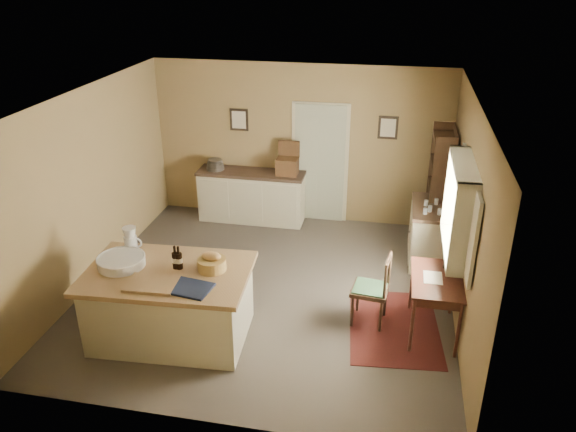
% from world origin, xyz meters
% --- Properties ---
extents(ground, '(5.00, 5.00, 0.00)m').
position_xyz_m(ground, '(0.00, 0.00, 0.00)').
color(ground, '#605549').
rests_on(ground, ground).
extents(wall_back, '(5.00, 0.10, 2.70)m').
position_xyz_m(wall_back, '(0.00, 2.50, 1.35)').
color(wall_back, olive).
rests_on(wall_back, ground).
extents(wall_front, '(5.00, 0.10, 2.70)m').
position_xyz_m(wall_front, '(0.00, -2.50, 1.35)').
color(wall_front, olive).
rests_on(wall_front, ground).
extents(wall_left, '(0.10, 5.00, 2.70)m').
position_xyz_m(wall_left, '(-2.50, 0.00, 1.35)').
color(wall_left, olive).
rests_on(wall_left, ground).
extents(wall_right, '(0.10, 5.00, 2.70)m').
position_xyz_m(wall_right, '(2.50, 0.00, 1.35)').
color(wall_right, olive).
rests_on(wall_right, ground).
extents(ceiling, '(5.00, 5.00, 0.00)m').
position_xyz_m(ceiling, '(0.00, 0.00, 2.70)').
color(ceiling, silver).
rests_on(ceiling, wall_back).
extents(door, '(0.97, 0.06, 2.11)m').
position_xyz_m(door, '(0.35, 2.47, 1.05)').
color(door, '#A6AA8E').
rests_on(door, ground).
extents(framed_prints, '(2.82, 0.02, 0.38)m').
position_xyz_m(framed_prints, '(0.20, 2.48, 1.72)').
color(framed_prints, black).
rests_on(framed_prints, ground).
extents(window, '(0.25, 1.99, 1.12)m').
position_xyz_m(window, '(2.42, -0.20, 1.55)').
color(window, beige).
rests_on(window, ground).
extents(work_island, '(1.99, 1.36, 1.20)m').
position_xyz_m(work_island, '(-0.92, -1.22, 0.48)').
color(work_island, beige).
rests_on(work_island, ground).
extents(sideboard, '(1.84, 0.53, 1.18)m').
position_xyz_m(sideboard, '(-0.79, 2.20, 0.48)').
color(sideboard, beige).
rests_on(sideboard, ground).
extents(rug, '(1.25, 1.70, 0.01)m').
position_xyz_m(rug, '(1.75, -0.53, 0.00)').
color(rug, '#521613').
rests_on(rug, ground).
extents(writing_desk, '(0.60, 0.98, 0.82)m').
position_xyz_m(writing_desk, '(2.20, -0.53, 0.67)').
color(writing_desk, '#331710').
rests_on(writing_desk, ground).
extents(desk_chair, '(0.49, 0.49, 0.94)m').
position_xyz_m(desk_chair, '(1.42, -0.46, 0.47)').
color(desk_chair, '#312015').
rests_on(desk_chair, ground).
extents(right_cabinet, '(0.58, 1.04, 0.99)m').
position_xyz_m(right_cabinet, '(2.20, 1.31, 0.46)').
color(right_cabinet, beige).
rests_on(right_cabinet, ground).
extents(shelving_unit, '(0.33, 0.86, 1.92)m').
position_xyz_m(shelving_unit, '(2.35, 1.86, 0.96)').
color(shelving_unit, '#312015').
rests_on(shelving_unit, ground).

